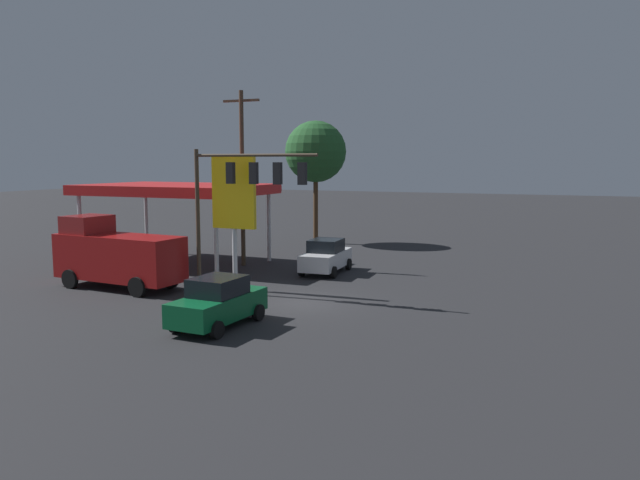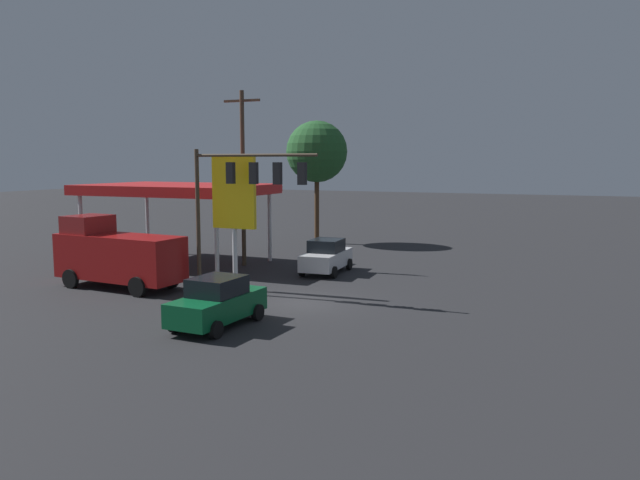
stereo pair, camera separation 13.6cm
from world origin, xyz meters
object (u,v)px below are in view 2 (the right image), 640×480
object	(u,v)px
price_sign	(234,198)
sedan_waiting	(326,256)
traffic_signal_assembly	(243,186)
sedan_far	(218,302)
street_tree	(317,152)
utility_pole	(243,174)
delivery_truck	(117,254)

from	to	relation	value
price_sign	sedan_waiting	size ratio (longest dim) A/B	1.45
price_sign	sedan_waiting	distance (m)	7.45
traffic_signal_assembly	sedan_far	xyz separation A→B (m)	(-1.88, 5.36, -4.24)
price_sign	street_tree	bearing A→B (deg)	-79.32
utility_pole	street_tree	world-z (taller)	utility_pole
street_tree	sedan_waiting	bearing A→B (deg)	115.71
traffic_signal_assembly	street_tree	bearing A→B (deg)	-76.75
delivery_truck	sedan_far	world-z (taller)	delivery_truck
traffic_signal_assembly	delivery_truck	world-z (taller)	traffic_signal_assembly
traffic_signal_assembly	street_tree	size ratio (longest dim) A/B	0.73
utility_pole	sedan_waiting	world-z (taller)	utility_pole
price_sign	delivery_truck	distance (m)	6.64
delivery_truck	sedan_waiting	bearing A→B (deg)	-130.78
utility_pole	sedan_waiting	distance (m)	7.26
delivery_truck	street_tree	distance (m)	20.75
traffic_signal_assembly	delivery_truck	size ratio (longest dim) A/B	0.99
price_sign	street_tree	size ratio (longest dim) A/B	0.70
price_sign	street_tree	xyz separation A→B (m)	(3.39, -18.01, 2.46)
sedan_waiting	sedan_far	xyz separation A→B (m)	(-0.59, 12.33, 0.00)
utility_pole	price_sign	bearing A→B (deg)	116.61
traffic_signal_assembly	price_sign	bearing A→B (deg)	-40.39
traffic_signal_assembly	sedan_far	distance (m)	7.09
sedan_waiting	street_tree	world-z (taller)	street_tree
traffic_signal_assembly	utility_pole	size ratio (longest dim) A/B	0.66
price_sign	delivery_truck	world-z (taller)	price_sign
street_tree	delivery_truck	bearing A→B (deg)	83.50
utility_pole	delivery_truck	xyz separation A→B (m)	(2.40, 8.45, -3.83)
sedan_far	delivery_truck	bearing A→B (deg)	-114.12
delivery_truck	traffic_signal_assembly	bearing A→B (deg)	-167.04
price_sign	sedan_far	bearing A→B (deg)	115.15
traffic_signal_assembly	utility_pole	bearing A→B (deg)	-59.77
delivery_truck	utility_pole	bearing A→B (deg)	-101.52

